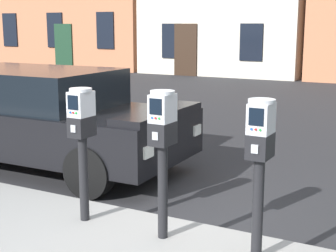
{
  "coord_description": "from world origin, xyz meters",
  "views": [
    {
      "loc": [
        2.35,
        -4.01,
        2.04
      ],
      "look_at": [
        0.29,
        -0.16,
        1.16
      ],
      "focal_mm": 53.43,
      "sensor_mm": 36.0,
      "label": 1
    }
  ],
  "objects_px": {
    "parking_meter_near_kerb": "(82,131)",
    "parking_meter_end_of_row": "(260,151)",
    "parking_meter_twin_adjacent": "(163,138)",
    "parked_car_grey_estate": "(37,116)"
  },
  "relations": [
    {
      "from": "parking_meter_near_kerb",
      "to": "parking_meter_end_of_row",
      "type": "xyz_separation_m",
      "value": [
        1.77,
        0.0,
        0.01
      ]
    },
    {
      "from": "parking_meter_twin_adjacent",
      "to": "parking_meter_end_of_row",
      "type": "xyz_separation_m",
      "value": [
        0.89,
        -0.0,
        -0.01
      ]
    },
    {
      "from": "parking_meter_twin_adjacent",
      "to": "parking_meter_end_of_row",
      "type": "distance_m",
      "value": 0.89
    },
    {
      "from": "parking_meter_end_of_row",
      "to": "parked_car_grey_estate",
      "type": "bearing_deg",
      "value": -111.84
    },
    {
      "from": "parking_meter_end_of_row",
      "to": "parked_car_grey_estate",
      "type": "distance_m",
      "value": 4.25
    },
    {
      "from": "parked_car_grey_estate",
      "to": "parking_meter_near_kerb",
      "type": "bearing_deg",
      "value": -38.91
    },
    {
      "from": "parking_meter_end_of_row",
      "to": "parked_car_grey_estate",
      "type": "relative_size",
      "value": 0.3
    },
    {
      "from": "parking_meter_near_kerb",
      "to": "parking_meter_twin_adjacent",
      "type": "distance_m",
      "value": 0.89
    },
    {
      "from": "parking_meter_near_kerb",
      "to": "parked_car_grey_estate",
      "type": "distance_m",
      "value": 2.72
    },
    {
      "from": "parking_meter_twin_adjacent",
      "to": "parking_meter_near_kerb",
      "type": "bearing_deg",
      "value": -88.66
    }
  ]
}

